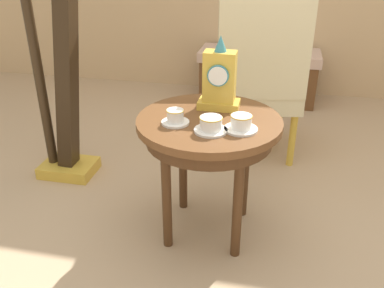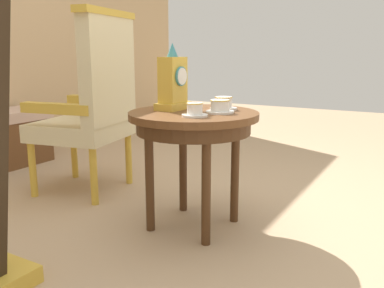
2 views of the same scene
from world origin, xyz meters
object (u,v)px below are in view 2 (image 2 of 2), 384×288
teacup_left (195,110)px  armchair (93,101)px  side_table (193,127)px  teacup_center (224,104)px  mantel_clock (173,83)px  teacup_right (220,107)px

teacup_left → armchair: armchair is taller
side_table → teacup_center: (0.15, -0.09, 0.11)m
teacup_left → armchair: 0.95m
teacup_left → armchair: (0.30, 0.90, -0.04)m
teacup_left → mantel_clock: mantel_clock is taller
side_table → mantel_clock: 0.25m
side_table → teacup_center: 0.21m
teacup_left → teacup_center: size_ratio=0.86×
teacup_right → armchair: size_ratio=0.12×
side_table → mantel_clock: bearing=81.0°
side_table → mantel_clock: size_ratio=1.93×
side_table → armchair: (0.16, 0.82, 0.07)m
side_table → teacup_center: size_ratio=4.61×
teacup_center → armchair: (0.02, 0.91, -0.04)m
teacup_right → armchair: bearing=81.9°
side_table → teacup_right: (0.03, -0.13, 0.11)m
teacup_center → armchair: armchair is taller
side_table → teacup_center: bearing=-31.9°
side_table → teacup_left: bearing=-147.8°
teacup_right → teacup_center: 0.13m
mantel_clock → teacup_center: bearing=-60.5°
side_table → mantel_clock: (0.02, 0.13, 0.21)m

